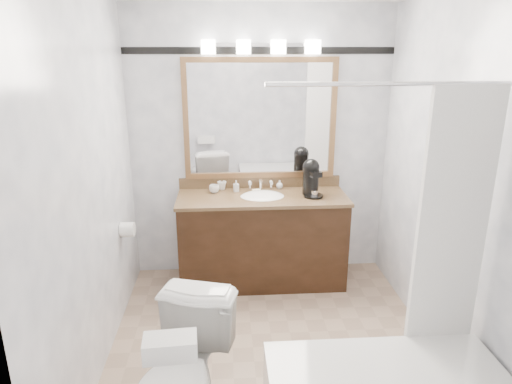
% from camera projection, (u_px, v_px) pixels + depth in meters
% --- Properties ---
extents(room, '(2.42, 2.62, 2.52)m').
position_uv_depth(room, '(275.00, 186.00, 3.02)').
color(room, gray).
rests_on(room, ground).
extents(vanity, '(1.53, 0.58, 0.97)m').
position_uv_depth(vanity, '(262.00, 238.00, 4.23)').
color(vanity, black).
rests_on(vanity, ground).
extents(mirror, '(1.40, 0.04, 1.10)m').
position_uv_depth(mirror, '(260.00, 119.00, 4.16)').
color(mirror, olive).
rests_on(mirror, room).
extents(vanity_light_bar, '(1.02, 0.14, 0.12)m').
position_uv_depth(vanity_light_bar, '(261.00, 47.00, 3.92)').
color(vanity_light_bar, silver).
rests_on(vanity_light_bar, room).
extents(accent_stripe, '(2.40, 0.01, 0.06)m').
position_uv_depth(accent_stripe, '(260.00, 51.00, 3.99)').
color(accent_stripe, black).
rests_on(accent_stripe, room).
extents(tp_roll, '(0.11, 0.12, 0.12)m').
position_uv_depth(tp_roll, '(127.00, 230.00, 3.74)').
color(tp_roll, white).
rests_on(tp_roll, room).
extents(toilet, '(0.65, 0.88, 0.80)m').
position_uv_depth(toilet, '(181.00, 382.00, 2.47)').
color(toilet, white).
rests_on(toilet, ground).
extents(tissue_box, '(0.25, 0.15, 0.10)m').
position_uv_depth(tissue_box, '(170.00, 347.00, 2.04)').
color(tissue_box, white).
rests_on(tissue_box, toilet).
extents(coffee_maker, '(0.18, 0.22, 0.34)m').
position_uv_depth(coffee_maker, '(311.00, 177.00, 4.07)').
color(coffee_maker, black).
rests_on(coffee_maker, vanity).
extents(cup_left, '(0.10, 0.10, 0.07)m').
position_uv_depth(cup_left, '(214.00, 189.00, 4.19)').
color(cup_left, white).
rests_on(cup_left, vanity).
extents(cup_right, '(0.11, 0.11, 0.08)m').
position_uv_depth(cup_right, '(222.00, 186.00, 4.28)').
color(cup_right, white).
rests_on(cup_right, vanity).
extents(soap_bottle_a, '(0.05, 0.05, 0.11)m').
position_uv_depth(soap_bottle_a, '(236.00, 186.00, 4.22)').
color(soap_bottle_a, white).
rests_on(soap_bottle_a, vanity).
extents(soap_bottle_b, '(0.08, 0.08, 0.08)m').
position_uv_depth(soap_bottle_b, '(280.00, 184.00, 4.31)').
color(soap_bottle_b, white).
rests_on(soap_bottle_b, vanity).
extents(soap_bar, '(0.08, 0.07, 0.02)m').
position_uv_depth(soap_bar, '(256.00, 191.00, 4.21)').
color(soap_bar, '#EDE6C3').
rests_on(soap_bar, vanity).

